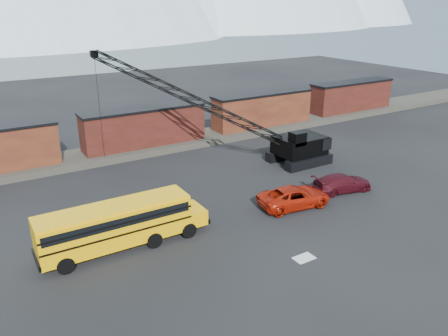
% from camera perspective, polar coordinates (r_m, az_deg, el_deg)
% --- Properties ---
extents(ground, '(160.00, 160.00, 0.00)m').
position_cam_1_polar(ground, '(31.75, 4.93, -8.58)').
color(ground, black).
rests_on(ground, ground).
extents(gravel_berm, '(120.00, 5.00, 0.70)m').
position_cam_1_polar(gravel_berm, '(49.53, -10.21, 2.66)').
color(gravel_berm, '#4A463D').
rests_on(gravel_berm, ground).
extents(boxcar_mid, '(13.70, 3.10, 4.17)m').
position_cam_1_polar(boxcar_mid, '(48.84, -10.39, 5.35)').
color(boxcar_mid, '#531A17').
rests_on(boxcar_mid, gravel_berm).
extents(boxcar_east_near, '(13.70, 3.10, 4.17)m').
position_cam_1_polar(boxcar_east_near, '(56.34, 5.02, 7.69)').
color(boxcar_east_near, '#451813').
rests_on(boxcar_east_near, gravel_berm).
extents(boxcar_east_far, '(13.70, 3.10, 4.17)m').
position_cam_1_polar(boxcar_east_far, '(66.89, 16.30, 9.04)').
color(boxcar_east_far, '#531A17').
rests_on(boxcar_east_far, gravel_berm).
extents(snow_patch, '(1.40, 0.90, 0.02)m').
position_cam_1_polar(snow_patch, '(29.39, 10.41, -11.48)').
color(snow_patch, silver).
rests_on(snow_patch, ground).
extents(school_bus, '(11.65, 2.65, 3.19)m').
position_cam_1_polar(school_bus, '(30.00, -13.38, -7.08)').
color(school_bus, '#F4AC05').
rests_on(school_bus, ground).
extents(red_pickup, '(6.31, 3.55, 1.66)m').
position_cam_1_polar(red_pickup, '(35.76, 9.17, -3.74)').
color(red_pickup, '#A91908').
rests_on(red_pickup, ground).
extents(maroon_suv, '(5.63, 3.22, 1.54)m').
position_cam_1_polar(maroon_suv, '(39.52, 15.21, -1.88)').
color(maroon_suv, '#400B14').
rests_on(maroon_suv, ground).
extents(crawler_crane, '(20.44, 12.81, 11.50)m').
position_cam_1_polar(crawler_crane, '(42.97, -4.00, 8.86)').
color(crawler_crane, black).
rests_on(crawler_crane, ground).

